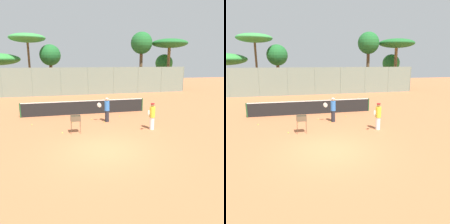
% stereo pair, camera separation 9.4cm
% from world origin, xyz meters
% --- Properties ---
extents(ground_plane, '(80.00, 80.00, 0.00)m').
position_xyz_m(ground_plane, '(0.00, 0.00, 0.00)').
color(ground_plane, '#B7663D').
extents(tennis_net, '(9.57, 0.10, 1.07)m').
position_xyz_m(tennis_net, '(0.00, 7.38, 0.56)').
color(tennis_net, '#26592D').
rests_on(tennis_net, ground_plane).
extents(back_fence, '(29.32, 0.08, 3.33)m').
position_xyz_m(back_fence, '(0.00, 17.49, 1.67)').
color(back_fence, gray).
rests_on(back_fence, ground_plane).
extents(tree_1, '(4.56, 4.56, 7.54)m').
position_xyz_m(tree_1, '(-5.52, 21.92, 6.89)').
color(tree_1, brown).
rests_on(tree_1, ground_plane).
extents(tree_2, '(2.94, 2.94, 7.95)m').
position_xyz_m(tree_2, '(9.42, 20.06, 6.34)').
color(tree_2, brown).
rests_on(tree_2, ground_plane).
extents(tree_3, '(2.57, 2.57, 5.07)m').
position_xyz_m(tree_3, '(13.79, 21.79, 3.74)').
color(tree_3, brown).
rests_on(tree_3, ground_plane).
extents(tree_4, '(2.82, 2.82, 6.27)m').
position_xyz_m(tree_4, '(-2.82, 22.46, 4.77)').
color(tree_4, brown).
rests_on(tree_4, ground_plane).
extents(tree_5, '(4.99, 4.99, 7.13)m').
position_xyz_m(tree_5, '(13.59, 20.00, 6.39)').
color(tree_5, brown).
rests_on(tree_5, ground_plane).
extents(player_white_outfit, '(0.70, 0.67, 1.61)m').
position_xyz_m(player_white_outfit, '(3.44, 2.47, 0.84)').
color(player_white_outfit, white).
rests_on(player_white_outfit, ground_plane).
extents(player_red_cap, '(0.86, 0.41, 1.63)m').
position_xyz_m(player_red_cap, '(1.17, 4.80, 0.85)').
color(player_red_cap, '#26262D').
rests_on(player_red_cap, ground_plane).
extents(ball_cart, '(0.56, 0.41, 1.03)m').
position_xyz_m(ball_cart, '(-1.07, 2.87, 0.79)').
color(ball_cart, brown).
rests_on(ball_cart, ground_plane).
extents(tennis_ball_1, '(0.07, 0.07, 0.07)m').
position_xyz_m(tennis_ball_1, '(2.38, 5.90, 0.03)').
color(tennis_ball_1, '#D1E54C').
rests_on(tennis_ball_1, ground_plane).
extents(tennis_ball_2, '(0.07, 0.07, 0.07)m').
position_xyz_m(tennis_ball_2, '(0.24, 5.54, 0.03)').
color(tennis_ball_2, '#D1E54C').
rests_on(tennis_ball_2, ground_plane).
extents(tennis_ball_3, '(0.07, 0.07, 0.07)m').
position_xyz_m(tennis_ball_3, '(-1.84, 2.97, 0.03)').
color(tennis_ball_3, '#D1E54C').
rests_on(tennis_ball_3, ground_plane).
extents(tennis_ball_4, '(0.07, 0.07, 0.07)m').
position_xyz_m(tennis_ball_4, '(-1.16, 5.16, 0.03)').
color(tennis_ball_4, '#D1E54C').
rests_on(tennis_ball_4, ground_plane).
extents(tennis_ball_5, '(0.07, 0.07, 0.07)m').
position_xyz_m(tennis_ball_5, '(-3.73, 5.11, 0.03)').
color(tennis_ball_5, '#D1E54C').
rests_on(tennis_ball_5, ground_plane).
extents(tennis_ball_6, '(0.07, 0.07, 0.07)m').
position_xyz_m(tennis_ball_6, '(0.97, 4.64, 0.03)').
color(tennis_ball_6, '#D1E54C').
rests_on(tennis_ball_6, ground_plane).
extents(parked_car, '(4.20, 1.70, 1.60)m').
position_xyz_m(parked_car, '(6.17, 20.32, 0.66)').
color(parked_car, '#3F4C8C').
rests_on(parked_car, ground_plane).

